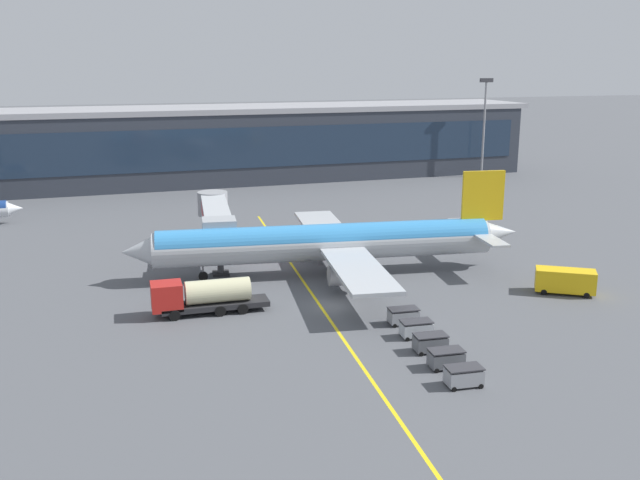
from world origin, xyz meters
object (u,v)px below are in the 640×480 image
Objects in this scene: lavatory_truck at (567,280)px; baggage_cart_3 at (416,328)px; baggage_cart_2 at (430,343)px; main_airliner at (328,242)px; fuel_tanker at (202,296)px; baggage_cart_0 at (464,376)px; baggage_cart_4 at (403,316)px; baggage_cart_1 at (446,358)px.

lavatory_truck is 20.41m from baggage_cart_3.
main_airliner is at bearing 92.27° from baggage_cart_2.
baggage_cart_3 is (1.19, -19.76, -2.90)m from main_airliner.
fuel_tanker is at bearing 144.79° from baggage_cart_3.
fuel_tanker is (-15.15, -8.22, -1.93)m from main_airliner.
lavatory_truck is at bearing 16.67° from baggage_cart_3.
fuel_tanker is at bearing 137.50° from baggage_cart_2.
lavatory_truck is at bearing 37.11° from baggage_cart_0.
baggage_cart_4 is at bearing 85.02° from baggage_cart_3.
lavatory_truck is 2.20× the size of baggage_cart_2.
lavatory_truck is 2.20× the size of baggage_cart_1.
main_airliner is at bearing 146.15° from lavatory_truck.
baggage_cart_2 is at bearing 85.02° from baggage_cart_1.
baggage_cart_0 is 3.20m from baggage_cart_1.
baggage_cart_2 is at bearing -94.98° from baggage_cart_3.
baggage_cart_3 and baggage_cart_4 have the same top height.
baggage_cart_1 is (15.79, -17.91, -0.96)m from fuel_tanker.
baggage_cart_3 is (0.83, 9.56, 0.00)m from baggage_cart_0.
main_airliner is at bearing 90.69° from baggage_cart_0.
baggage_cart_3 is at bearing -94.98° from baggage_cart_4.
main_airliner is 15.85× the size of baggage_cart_3.
baggage_cart_0 is 1.00× the size of baggage_cart_2.
baggage_cart_1 is at bearing -48.61° from fuel_tanker.
main_airliner is at bearing 95.06° from baggage_cart_4.
baggage_cart_2 is 1.00× the size of baggage_cart_3.
fuel_tanker is 18.62m from baggage_cart_4.
lavatory_truck reaches higher than baggage_cart_2.
baggage_cart_0 is at bearing -94.98° from baggage_cart_2.
lavatory_truck is at bearing 31.32° from baggage_cart_1.
main_airliner is 20.00m from baggage_cart_3.
baggage_cart_2 is at bearing -42.50° from fuel_tanker.
fuel_tanker reaches higher than baggage_cart_2.
baggage_cart_2 is at bearing -155.48° from lavatory_truck.
baggage_cart_3 is (0.28, 3.19, 0.00)m from baggage_cart_2.
baggage_cart_1 and baggage_cart_3 have the same top height.
baggage_cart_1 is 3.20m from baggage_cart_2.
fuel_tanker is at bearing 126.32° from baggage_cart_0.
baggage_cart_0 is 1.00× the size of baggage_cart_3.
baggage_cart_0 is 12.80m from baggage_cart_4.
fuel_tanker is 20.02m from baggage_cart_3.
main_airliner is 16.88m from baggage_cart_4.
main_airliner is 7.19× the size of lavatory_truck.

